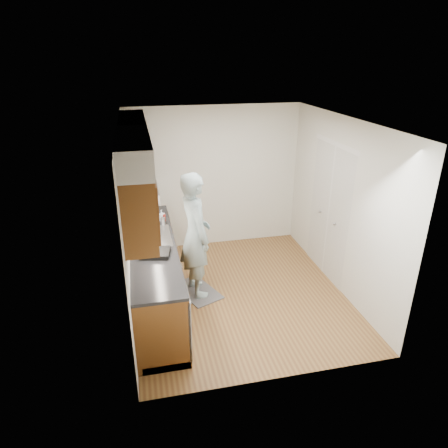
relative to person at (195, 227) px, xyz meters
The scene contains 16 objects.
floor 1.22m from the person, 14.71° to the right, with size 3.50×3.50×0.00m, color olive.
ceiling 1.58m from the person, 14.71° to the right, with size 3.50×3.50×0.00m, color white.
wall_left 0.94m from the person, behind, with size 0.02×3.50×2.50m, color silver.
wall_right 2.11m from the person, ahead, with size 0.02×3.50×2.50m, color silver.
wall_back 1.71m from the person, 69.40° to the left, with size 3.00×0.02×2.50m, color silver.
counter 0.84m from the person, 165.19° to the right, with size 0.64×2.80×1.30m.
upper_cabinets 1.17m from the person, behind, with size 0.47×2.80×1.21m.
closet_door 2.09m from the person, ahead, with size 0.02×1.22×2.05m, color silver.
floor_mat 1.04m from the person, ahead, with size 0.46×0.78×0.01m, color #5E5E60.
person is the anchor object (origin of this frame).
soap_bottle_a 0.86m from the person, 138.60° to the left, with size 0.10×0.10×0.25m, color white.
soap_bottle_b 0.73m from the person, 124.87° to the left, with size 0.08×0.08×0.17m, color white.
soap_bottle_c 0.99m from the person, 124.51° to the left, with size 0.13×0.13×0.17m, color white.
soda_can 0.70m from the person, 124.22° to the left, with size 0.06×0.06×0.11m, color red.
steel_can 0.59m from the person, 135.10° to the left, with size 0.07×0.07×0.12m, color #A5A5AA.
dish_rack 0.78m from the person, 138.83° to the right, with size 0.35×0.30×0.06m, color black.
Camera 1 is at (-1.31, -4.89, 3.28)m, focal length 32.00 mm.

